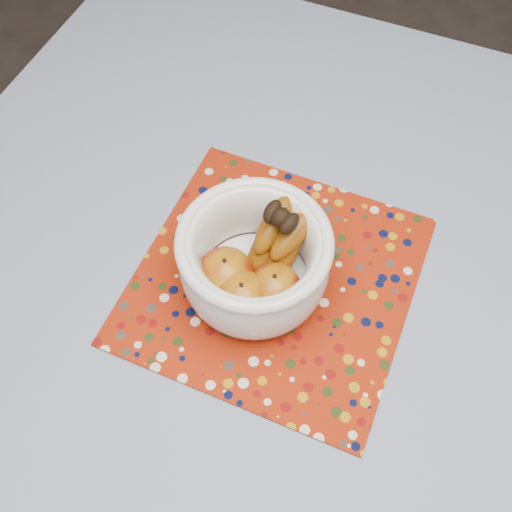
% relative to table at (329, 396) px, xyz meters
% --- Properties ---
extents(table, '(1.20, 1.20, 0.75)m').
position_rel_table_xyz_m(table, '(0.00, 0.00, 0.00)').
color(table, brown).
rests_on(table, ground).
extents(tablecloth, '(1.32, 1.32, 0.01)m').
position_rel_table_xyz_m(tablecloth, '(0.00, 0.00, 0.08)').
color(tablecloth, slate).
rests_on(tablecloth, table).
extents(placemat, '(0.35, 0.35, 0.00)m').
position_rel_table_xyz_m(placemat, '(-0.12, 0.09, 0.09)').
color(placemat, maroon).
rests_on(placemat, tablecloth).
extents(fruit_bowl, '(0.19, 0.19, 0.14)m').
position_rel_table_xyz_m(fruit_bowl, '(-0.13, 0.07, 0.15)').
color(fruit_bowl, white).
rests_on(fruit_bowl, placemat).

